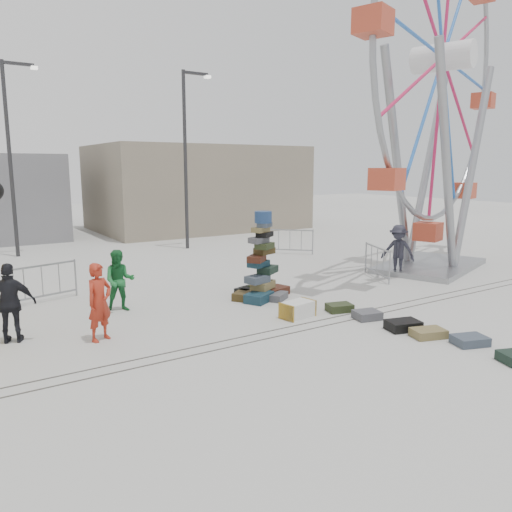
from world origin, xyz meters
TOP-DOWN VIEW (x-y plane):
  - ground at (0.00, 0.00)m, footprint 90.00×90.00m
  - track_line_near at (0.00, 0.60)m, footprint 40.00×0.04m
  - track_line_far at (0.00, 1.00)m, footprint 40.00×0.04m
  - building_right at (7.00, 20.00)m, footprint 12.00×8.00m
  - lamp_post_right at (3.09, 13.00)m, footprint 1.41×0.25m
  - lamp_post_left at (-3.91, 15.00)m, footprint 1.41×0.25m
  - suitcase_tower at (0.97, 3.65)m, footprint 1.93×1.70m
  - ferris_wheel at (8.72, 3.80)m, footprint 10.97×4.22m
  - steamer_trunk at (0.67, 1.53)m, footprint 0.93×0.63m
  - row_case_0 at (1.92, 1.33)m, footprint 0.75×0.62m
  - row_case_1 at (2.04, 0.46)m, footprint 0.73×0.65m
  - row_case_2 at (2.13, -0.62)m, footprint 0.88×0.71m
  - row_case_3 at (2.20, -1.27)m, footprint 0.85×0.68m
  - row_case_4 at (2.56, -2.07)m, footprint 0.83×0.71m
  - barricade_dummy_c at (-4.48, 6.57)m, footprint 1.96×0.61m
  - barricade_wheel_front at (5.77, 3.70)m, footprint 0.87×1.88m
  - barricade_wheel_back at (6.14, 9.19)m, footprint 1.49×1.48m
  - pedestrian_red at (-4.01, 2.53)m, footprint 0.75×0.64m
  - pedestrian_green at (-2.92, 4.53)m, footprint 0.96×0.86m
  - pedestrian_black at (-5.65, 3.43)m, footprint 1.11×0.75m
  - pedestrian_grey at (6.62, 3.54)m, footprint 1.09×1.33m

SIDE VIEW (x-z plane):
  - ground at x=0.00m, z-range 0.00..0.00m
  - track_line_near at x=0.00m, z-range 0.00..0.01m
  - track_line_far at x=0.00m, z-range 0.00..0.01m
  - row_case_3 at x=2.20m, z-range 0.00..0.19m
  - row_case_4 at x=2.56m, z-range 0.00..0.19m
  - row_case_0 at x=1.92m, z-range 0.00..0.21m
  - row_case_1 at x=2.04m, z-range 0.00..0.21m
  - row_case_2 at x=2.13m, z-range 0.00..0.23m
  - steamer_trunk at x=0.67m, z-range 0.00..0.40m
  - barricade_dummy_c at x=-4.48m, z-range 0.00..1.10m
  - barricade_wheel_front at x=5.77m, z-range 0.00..1.10m
  - barricade_wheel_back at x=6.14m, z-range 0.00..1.10m
  - suitcase_tower at x=0.97m, z-range -0.56..1.97m
  - pedestrian_green at x=-2.92m, z-range 0.00..1.64m
  - pedestrian_red at x=-4.01m, z-range 0.00..1.73m
  - pedestrian_black at x=-5.65m, z-range 0.00..1.75m
  - pedestrian_grey at x=6.62m, z-range 0.00..1.79m
  - building_right at x=7.00m, z-range 0.00..5.00m
  - lamp_post_right at x=3.09m, z-range 0.48..8.48m
  - lamp_post_left at x=-3.91m, z-range 0.48..8.48m
  - ferris_wheel at x=8.72m, z-range -0.10..13.28m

